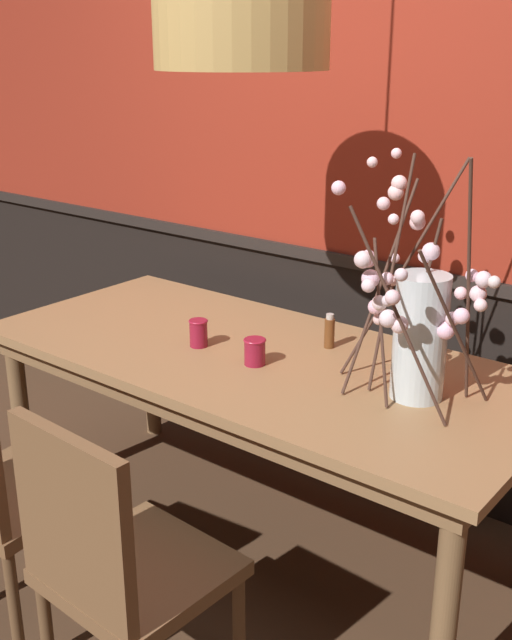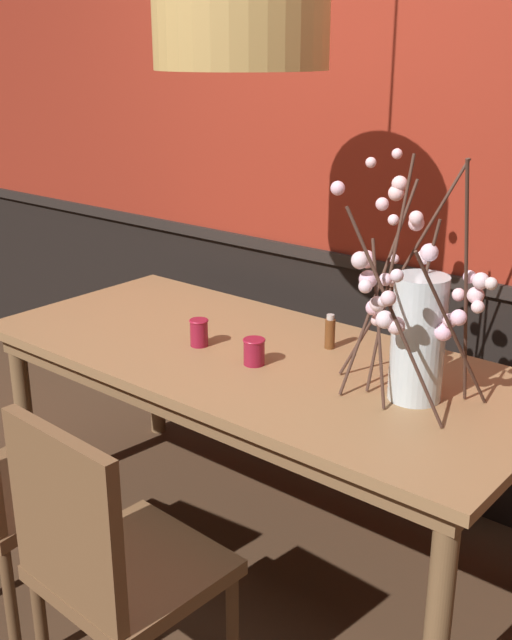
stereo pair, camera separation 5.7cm
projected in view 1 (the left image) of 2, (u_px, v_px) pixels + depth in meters
The scene contains 11 objects.
ground_plane at pixel (256, 536), 2.94m from camera, with size 24.00×24.00×0.00m, color #4C3321.
back_wall at pixel (371, 161), 3.04m from camera, with size 5.57×0.14×2.70m.
dining_table at pixel (256, 374), 2.71m from camera, with size 2.02×0.91×0.75m.
chair_far_side_left at pixel (315, 323), 3.62m from camera, with size 0.43×0.40×0.96m.
chair_far_side_right at pixel (437, 359), 3.22m from camera, with size 0.43×0.41×0.96m.
chair_near_side_right at pixel (116, 563), 1.96m from camera, with size 0.45×0.45×0.94m.
vase_with_blossoms at pixel (418, 326), 2.28m from camera, with size 0.63×0.54×0.75m.
candle_holder_nearer_center at pixel (255, 352), 2.58m from camera, with size 0.08×0.08×0.09m.
candle_holder_nearer_edge at pixel (199, 333), 2.74m from camera, with size 0.07×0.07×0.10m.
condiment_bottle at pixel (329, 332), 2.72m from camera, with size 0.04×0.04×0.13m.
pendant_lamp at pixel (242, 33), 2.28m from camera, with size 0.53×0.53×1.00m.
Camera 1 is at (1.55, -1.96, 1.76)m, focal length 43.12 mm.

